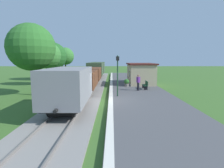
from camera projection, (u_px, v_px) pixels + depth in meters
The scene contains 17 objects.
ground_plane at pixel (107, 103), 15.08m from camera, with size 160.00×160.00×0.00m, color #3D6628.
platform_slab at pixel (145, 101), 15.06m from camera, with size 6.00×60.00×0.25m, color #4C4C4F.
platform_edge_stripe at pixel (111, 100), 15.05m from camera, with size 0.36×60.00×0.01m, color silver.
track_ballast at pixel (78, 102), 15.08m from camera, with size 3.80×60.00×0.12m, color gray.
rail_near at pixel (86, 100), 15.06m from camera, with size 0.07×60.00×0.14m, color slate.
rail_far at pixel (69, 100), 15.07m from camera, with size 0.07×60.00×0.14m, color slate.
freight_train at pixel (92, 73), 25.56m from camera, with size 2.50×32.60×2.72m.
station_hut at pixel (141, 73), 24.80m from camera, with size 3.50×5.80×2.78m.
bench_near_hut at pixel (146, 85), 20.31m from camera, with size 0.42×1.50×0.91m.
bench_down_platform at pixel (136, 77), 29.40m from camera, with size 0.42×1.50×0.91m.
person_waiting at pixel (139, 82), 19.34m from camera, with size 0.39×0.45×1.71m.
potted_planter at pixel (127, 82), 22.39m from camera, with size 0.64×0.64×0.92m.
lamp_post_near at pixel (118, 68), 16.09m from camera, with size 0.28×0.28×3.70m.
tree_trackside_mid at pixel (32, 47), 17.71m from camera, with size 4.59×4.59×7.01m.
tree_trackside_far at pixel (48, 55), 24.80m from camera, with size 3.61×3.61×5.91m.
tree_field_left at pixel (53, 56), 31.22m from camera, with size 4.77×4.77×6.46m.
tree_field_distant at pixel (66, 56), 37.06m from camera, with size 3.52×3.52×5.95m.
Camera 1 is at (0.50, -14.74, 3.56)m, focal length 29.18 mm.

